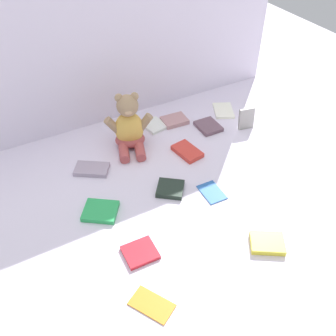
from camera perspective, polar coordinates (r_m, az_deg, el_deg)
name	(u,v)px	position (r m, az deg, el deg)	size (l,w,h in m)	color
ground_plane	(156,172)	(1.46, -1.78, -0.64)	(3.20, 3.20, 0.00)	silver
backdrop_drape	(103,36)	(1.60, -9.55, 18.55)	(1.60, 0.03, 0.74)	silver
teddy_bear	(129,128)	(1.55, -5.71, 5.92)	(0.19, 0.19, 0.23)	#E5B24C
book_case_0	(140,252)	(1.21, -4.11, -12.25)	(0.09, 0.10, 0.01)	red
book_case_1	(92,169)	(1.49, -11.12, -0.17)	(0.07, 0.13, 0.02)	#9F8FA2
book_case_2	(170,189)	(1.38, 0.30, -3.07)	(0.09, 0.09, 0.02)	black
book_case_3	(267,243)	(1.26, 14.37, -10.63)	(0.08, 0.10, 0.02)	yellow
book_case_4	(155,125)	(1.69, -1.99, 6.27)	(0.09, 0.10, 0.01)	white
book_case_5	(187,151)	(1.54, 2.84, 2.45)	(0.07, 0.12, 0.02)	red
book_case_6	(223,110)	(1.81, 8.14, 8.35)	(0.08, 0.12, 0.01)	white
book_case_7	(246,119)	(1.69, 11.43, 7.11)	(0.07, 0.01, 0.09)	#9F9A95
book_case_8	(174,120)	(1.72, 0.95, 7.00)	(0.08, 0.11, 0.02)	tan
book_case_9	(152,304)	(1.12, -2.40, -19.35)	(0.07, 0.12, 0.01)	orange
book_case_10	(208,126)	(1.69, 5.93, 6.10)	(0.09, 0.11, 0.02)	#664956
book_case_11	(212,192)	(1.39, 6.45, -3.49)	(0.07, 0.10, 0.01)	#265CA7
book_case_12	(100,211)	(1.33, -9.88, -6.25)	(0.10, 0.11, 0.02)	green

